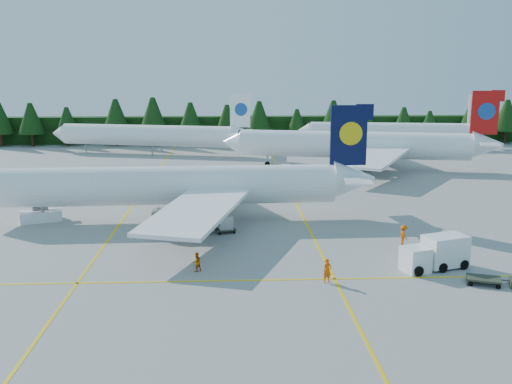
{
  "coord_description": "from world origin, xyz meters",
  "views": [
    {
      "loc": [
        -2.12,
        -48.06,
        16.0
      ],
      "look_at": [
        0.59,
        10.8,
        3.5
      ],
      "focal_mm": 40.0,
      "sensor_mm": 36.0,
      "label": 1
    }
  ],
  "objects_px": {
    "service_truck": "(435,253)",
    "airstairs": "(41,213)",
    "airliner_red": "(348,145)",
    "airliner_navy": "(163,186)"
  },
  "relations": [
    {
      "from": "airliner_navy",
      "to": "service_truck",
      "type": "xyz_separation_m",
      "value": [
        24.12,
        -17.06,
        -2.39
      ]
    },
    {
      "from": "service_truck",
      "to": "airstairs",
      "type": "bearing_deg",
      "value": 136.88
    },
    {
      "from": "airstairs",
      "to": "service_truck",
      "type": "height_order",
      "value": "airstairs"
    },
    {
      "from": "airliner_navy",
      "to": "airstairs",
      "type": "height_order",
      "value": "airliner_navy"
    },
    {
      "from": "airstairs",
      "to": "service_truck",
      "type": "distance_m",
      "value": 41.38
    },
    {
      "from": "airstairs",
      "to": "airliner_navy",
      "type": "bearing_deg",
      "value": -21.25
    },
    {
      "from": "airliner_navy",
      "to": "airstairs",
      "type": "distance_m",
      "value": 13.74
    },
    {
      "from": "airstairs",
      "to": "airliner_red",
      "type": "bearing_deg",
      "value": 18.83
    },
    {
      "from": "airliner_red",
      "to": "airstairs",
      "type": "height_order",
      "value": "airliner_red"
    },
    {
      "from": "airliner_navy",
      "to": "airstairs",
      "type": "relative_size",
      "value": 6.58
    }
  ]
}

